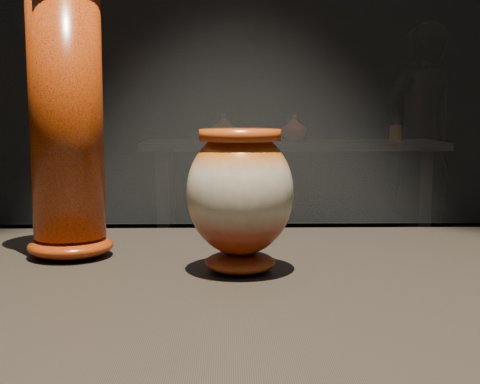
% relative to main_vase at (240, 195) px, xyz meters
% --- Properties ---
extents(main_vase, '(0.17, 0.17, 0.20)m').
position_rel_main_vase_xyz_m(main_vase, '(0.00, 0.00, 0.00)').
color(main_vase, maroon).
rests_on(main_vase, display_plinth).
extents(tall_vase, '(0.14, 0.14, 0.41)m').
position_rel_main_vase_xyz_m(tall_vase, '(-0.26, 0.10, 0.09)').
color(tall_vase, '#B8430C').
rests_on(tall_vase, display_plinth).
extents(back_shelf, '(2.00, 0.60, 0.90)m').
position_rel_main_vase_xyz_m(back_shelf, '(0.42, 3.60, -0.37)').
color(back_shelf, black).
rests_on(back_shelf, ground).
extents(back_vase_left, '(0.20, 0.20, 0.18)m').
position_rel_main_vase_xyz_m(back_vase_left, '(-0.04, 3.61, -0.02)').
color(back_vase_left, brown).
rests_on(back_vase_left, back_shelf).
extents(back_vase_mid, '(0.22, 0.22, 0.18)m').
position_rel_main_vase_xyz_m(back_vase_mid, '(0.43, 3.56, -0.02)').
color(back_vase_mid, maroon).
rests_on(back_vase_mid, back_shelf).
extents(back_vase_right, '(0.08, 0.08, 0.11)m').
position_rel_main_vase_xyz_m(back_vase_right, '(1.11, 3.54, -0.05)').
color(back_vase_right, brown).
rests_on(back_vase_right, back_shelf).
extents(visitor, '(0.76, 0.64, 1.77)m').
position_rel_main_vase_xyz_m(visitor, '(1.49, 4.29, -0.12)').
color(visitor, black).
rests_on(visitor, ground).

